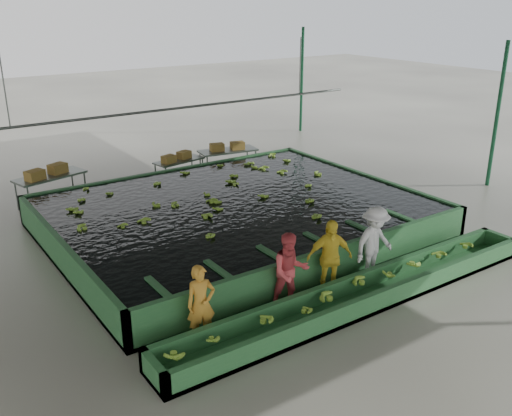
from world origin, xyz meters
TOP-DOWN VIEW (x-y plane):
  - ground at (0.00, 0.00)m, footprint 80.00×80.00m
  - shed_roof at (0.00, 0.00)m, footprint 20.00×22.00m
  - shed_posts at (0.00, 0.00)m, footprint 20.00×22.00m
  - flotation_tank at (0.00, 1.50)m, footprint 10.00×8.00m
  - tank_water at (0.00, 1.50)m, footprint 9.70×7.70m
  - sorting_trough at (0.00, -3.60)m, footprint 10.00×1.00m
  - cableway_rail at (0.00, 5.00)m, footprint 0.08×0.08m
  - rail_hanger_left at (-5.00, 5.00)m, footprint 0.04×0.04m
  - rail_hanger_right at (5.00, 5.00)m, footprint 0.04×0.04m
  - worker_a at (-3.55, -2.80)m, footprint 0.64×0.48m
  - worker_b at (-1.38, -2.80)m, footprint 1.01×0.90m
  - worker_c at (-0.28, -2.80)m, footprint 1.14×0.80m
  - worker_d at (1.11, -2.80)m, footprint 1.21×0.75m
  - packing_table_left at (-3.72, 6.69)m, footprint 2.35×1.40m
  - packing_table_mid at (0.79, 6.55)m, footprint 1.92×1.03m
  - packing_table_right at (2.70, 6.30)m, footprint 2.26×1.18m
  - box_stack_left at (-3.83, 6.60)m, footprint 1.46×0.93m
  - box_stack_mid at (0.68, 6.52)m, footprint 1.27×0.68m
  - box_stack_right at (2.65, 6.26)m, footprint 1.33×0.66m
  - floating_bananas at (0.00, 2.30)m, footprint 8.67×5.91m
  - trough_bananas at (0.00, -3.60)m, footprint 8.77×0.58m

SIDE VIEW (x-z plane):
  - ground at x=0.00m, z-range 0.00..0.00m
  - sorting_trough at x=0.00m, z-range 0.00..0.50m
  - trough_bananas at x=0.00m, z-range 0.34..0.46m
  - packing_table_mid at x=0.79m, z-range 0.00..0.83m
  - flotation_tank at x=0.00m, z-range 0.00..0.90m
  - packing_table_right at x=2.70m, z-range 0.00..0.98m
  - packing_table_left at x=-3.72m, z-range 0.00..1.00m
  - worker_a at x=-3.55m, z-range 0.00..1.58m
  - box_stack_mid at x=0.68m, z-range 0.70..0.96m
  - tank_water at x=0.00m, z-range 0.85..0.85m
  - floating_bananas at x=0.00m, z-range 0.79..0.91m
  - worker_b at x=-1.38m, z-range 0.00..1.73m
  - worker_c at x=-0.28m, z-range 0.00..1.79m
  - worker_d at x=1.11m, z-range 0.00..1.80m
  - box_stack_right at x=2.65m, z-range 0.84..1.12m
  - box_stack_left at x=-3.83m, z-range 0.85..1.15m
  - shed_posts at x=0.00m, z-range 0.00..5.00m
  - cableway_rail at x=0.00m, z-range -4.00..10.00m
  - rail_hanger_left at x=-5.00m, z-range 3.00..5.00m
  - rail_hanger_right at x=5.00m, z-range 3.00..5.00m
  - shed_roof at x=0.00m, z-range 4.98..5.02m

